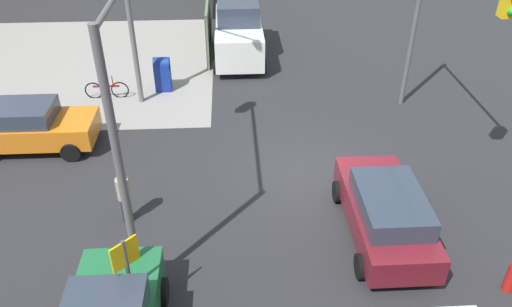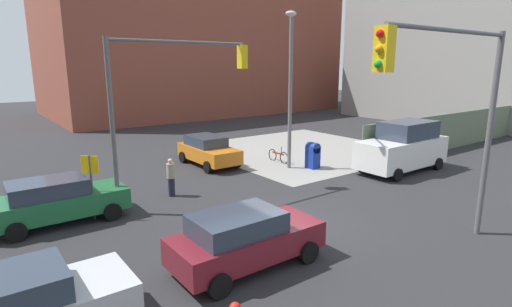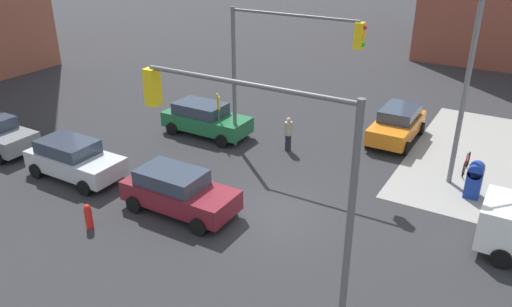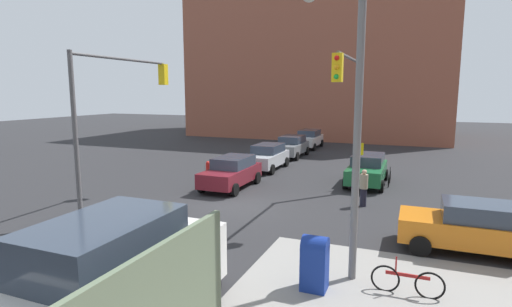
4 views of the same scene
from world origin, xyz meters
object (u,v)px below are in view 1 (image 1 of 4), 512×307
object	(u,v)px
traffic_signal_se_corner	(448,3)
van_white_delivery	(238,30)
mailbox_blue	(162,73)
sedan_orange	(28,126)
pedestrian_crossing	(124,196)
bicycle_leaning_on_fence	(107,90)
sedan_maroon	(385,212)
fire_hydrant	(512,275)
traffic_signal_nw_corner	(130,67)

from	to	relation	value
traffic_signal_se_corner	van_white_delivery	xyz separation A→B (m)	(7.49, 6.30, -3.38)
mailbox_blue	sedan_orange	world-z (taller)	sedan_orange
pedestrian_crossing	bicycle_leaning_on_fence	distance (m)	7.87
sedan_maroon	fire_hydrant	bearing A→B (deg)	-128.59
traffic_signal_nw_corner	sedan_orange	distance (m)	7.24
van_white_delivery	bicycle_leaning_on_fence	world-z (taller)	van_white_delivery
traffic_signal_se_corner	van_white_delivery	size ratio (longest dim) A/B	1.20
bicycle_leaning_on_fence	van_white_delivery	bearing A→B (deg)	-53.09
mailbox_blue	fire_hydrant	distance (m)	14.50
mailbox_blue	bicycle_leaning_on_fence	size ratio (longest dim) A/B	0.82
traffic_signal_se_corner	fire_hydrant	size ratio (longest dim) A/B	6.91
traffic_signal_nw_corner	sedan_orange	xyz separation A→B (m)	(4.15, 4.53, -3.82)
sedan_orange	fire_hydrant	bearing A→B (deg)	-117.92
traffic_signal_se_corner	bicycle_leaning_on_fence	bearing A→B (deg)	73.65
traffic_signal_nw_corner	sedan_orange	bearing A→B (deg)	47.47
sedan_maroon	van_white_delivery	world-z (taller)	van_white_delivery
sedan_orange	mailbox_blue	bearing A→B (deg)	-43.88
mailbox_blue	van_white_delivery	size ratio (longest dim) A/B	0.26
traffic_signal_nw_corner	mailbox_blue	distance (m)	9.23
sedan_orange	pedestrian_crossing	size ratio (longest dim) A/B	2.54
traffic_signal_nw_corner	fire_hydrant	distance (m)	10.07
traffic_signal_se_corner	sedan_orange	xyz separation A→B (m)	(-0.16, 13.53, -3.82)
mailbox_blue	pedestrian_crossing	distance (m)	8.20
traffic_signal_nw_corner	mailbox_blue	world-z (taller)	traffic_signal_nw_corner
mailbox_blue	bicycle_leaning_on_fence	distance (m)	2.32
sedan_maroon	sedan_orange	size ratio (longest dim) A/B	1.03
sedan_maroon	pedestrian_crossing	distance (m)	6.97
traffic_signal_nw_corner	pedestrian_crossing	size ratio (longest dim) A/B	3.93
mailbox_blue	pedestrian_crossing	size ratio (longest dim) A/B	0.86
sedan_orange	sedan_maroon	bearing A→B (deg)	-115.05
sedan_orange	van_white_delivery	bearing A→B (deg)	-43.40
mailbox_blue	traffic_signal_nw_corner	bearing A→B (deg)	-176.57
fire_hydrant	pedestrian_crossing	xyz separation A→B (m)	(3.00, 9.40, 0.37)
sedan_orange	pedestrian_crossing	xyz separation A→B (m)	(-4.01, -3.83, 0.01)
traffic_signal_se_corner	sedan_orange	world-z (taller)	traffic_signal_se_corner
sedan_maroon	bicycle_leaning_on_fence	world-z (taller)	sedan_maroon
van_white_delivery	pedestrian_crossing	world-z (taller)	van_white_delivery
fire_hydrant	sedan_maroon	bearing A→B (deg)	51.41
traffic_signal_se_corner	bicycle_leaning_on_fence	distance (m)	12.93
fire_hydrant	van_white_delivery	world-z (taller)	van_white_delivery
van_white_delivery	pedestrian_crossing	xyz separation A→B (m)	(-11.65, 3.40, -0.42)
traffic_signal_se_corner	sedan_maroon	bearing A→B (deg)	151.50
mailbox_blue	fire_hydrant	bearing A→B (deg)	-140.60
mailbox_blue	bicycle_leaning_on_fence	world-z (taller)	mailbox_blue
traffic_signal_nw_corner	bicycle_leaning_on_fence	size ratio (longest dim) A/B	3.71
sedan_maroon	traffic_signal_se_corner	bearing A→B (deg)	-28.50
traffic_signal_nw_corner	van_white_delivery	bearing A→B (deg)	-12.89
traffic_signal_se_corner	pedestrian_crossing	world-z (taller)	traffic_signal_se_corner
sedan_orange	van_white_delivery	size ratio (longest dim) A/B	0.78
traffic_signal_se_corner	pedestrian_crossing	size ratio (longest dim) A/B	3.93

